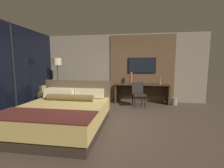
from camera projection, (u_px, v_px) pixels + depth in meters
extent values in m
plane|color=#4C3D33|center=(105.00, 122.00, 3.99)|extent=(16.00, 16.00, 0.00)
cube|color=gray|center=(117.00, 68.00, 6.38)|extent=(7.20, 0.06, 2.80)
cube|color=brown|center=(142.00, 68.00, 6.18)|extent=(2.62, 0.03, 2.70)
cube|color=black|center=(13.00, 69.00, 4.64)|extent=(0.02, 6.00, 2.80)
cube|color=black|center=(13.00, 69.00, 4.64)|extent=(0.04, 0.06, 2.80)
cube|color=black|center=(17.00, 112.00, 4.81)|extent=(0.05, 6.00, 0.08)
cube|color=#33281E|center=(61.00, 125.00, 3.53)|extent=(1.90, 2.04, 0.22)
cube|color=tan|center=(61.00, 113.00, 3.49)|extent=(1.96, 2.10, 0.36)
cube|color=#56231E|center=(42.00, 115.00, 2.80)|extent=(1.98, 0.74, 0.02)
cube|color=brown|center=(78.00, 98.00, 4.55)|extent=(2.00, 0.08, 1.07)
cube|color=beige|center=(62.00, 92.00, 4.45)|extent=(0.82, 0.23, 0.31)
cube|color=beige|center=(90.00, 93.00, 4.33)|extent=(0.82, 0.23, 0.31)
cube|color=beige|center=(59.00, 94.00, 4.24)|extent=(0.82, 0.25, 0.32)
cylinder|color=brown|center=(70.00, 98.00, 3.99)|extent=(1.27, 0.17, 0.17)
cube|color=#422D1E|center=(142.00, 84.00, 5.98)|extent=(2.12, 0.53, 0.03)
cube|color=#422D1E|center=(116.00, 93.00, 6.17)|extent=(0.06, 0.47, 0.74)
cube|color=#422D1E|center=(168.00, 95.00, 5.88)|extent=(0.06, 0.47, 0.74)
cube|color=#422D1E|center=(141.00, 91.00, 6.25)|extent=(2.00, 0.02, 0.37)
cube|color=black|center=(142.00, 65.00, 6.14)|extent=(1.12, 0.04, 0.63)
cube|color=black|center=(142.00, 65.00, 6.12)|extent=(1.05, 0.01, 0.58)
cube|color=#28231E|center=(139.00, 95.00, 5.43)|extent=(0.56, 0.54, 0.05)
cube|color=#28231E|center=(137.00, 88.00, 5.59)|extent=(0.44, 0.21, 0.42)
cylinder|color=black|center=(135.00, 103.00, 5.27)|extent=(0.04, 0.04, 0.43)
cylinder|color=black|center=(145.00, 102.00, 5.31)|extent=(0.04, 0.04, 0.43)
cylinder|color=black|center=(132.00, 100.00, 5.61)|extent=(0.04, 0.04, 0.43)
cylinder|color=black|center=(142.00, 100.00, 5.65)|extent=(0.04, 0.04, 0.43)
cube|color=olive|center=(52.00, 100.00, 5.62)|extent=(0.80, 0.70, 0.41)
cube|color=olive|center=(47.00, 90.00, 5.70)|extent=(0.36, 0.54, 0.38)
cube|color=olive|center=(45.00, 100.00, 5.35)|extent=(0.66, 0.32, 0.55)
cube|color=olive|center=(58.00, 97.00, 5.88)|extent=(0.66, 0.32, 0.55)
cylinder|color=#282623|center=(59.00, 101.00, 6.27)|extent=(0.28, 0.28, 0.03)
cylinder|color=#332D28|center=(58.00, 83.00, 6.18)|extent=(0.03, 0.03, 1.57)
cylinder|color=beige|center=(57.00, 62.00, 6.07)|extent=(0.34, 0.34, 0.28)
cylinder|color=#B2563D|center=(131.00, 78.00, 6.03)|extent=(0.10, 0.10, 0.47)
cone|color=#846647|center=(160.00, 80.00, 5.92)|extent=(0.11, 0.11, 0.32)
cube|color=#332D28|center=(125.00, 83.00, 6.09)|extent=(0.25, 0.21, 0.03)
cylinder|color=gray|center=(174.00, 101.00, 5.77)|extent=(0.22, 0.22, 0.28)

